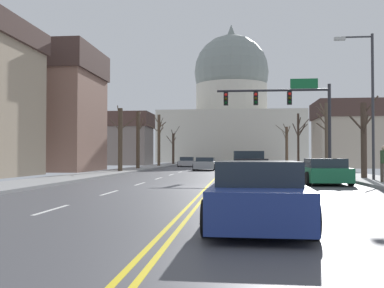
{
  "coord_description": "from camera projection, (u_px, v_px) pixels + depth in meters",
  "views": [
    {
      "loc": [
        1.22,
        -19.57,
        1.39
      ],
      "look_at": [
        -3.03,
        22.51,
        2.46
      ],
      "focal_mm": 41.99,
      "sensor_mm": 36.0,
      "label": 1
    }
  ],
  "objects": [
    {
      "name": "bare_tree_06",
      "position": [
        287.0,
        145.0,
        60.3
      ],
      "size": [
        1.86,
        1.95,
        5.56
      ],
      "color": "#4C3D2D",
      "rests_on": "ground"
    },
    {
      "name": "bare_tree_01",
      "position": [
        173.0,
        147.0,
        65.45
      ],
      "size": [
        1.83,
        2.5,
        5.51
      ],
      "color": "#423328",
      "rests_on": "ground"
    },
    {
      "name": "sedan_near_01",
      "position": [
        324.0,
        172.0,
        21.64
      ],
      "size": [
        2.14,
        4.27,
        1.24
      ],
      "color": "#1E7247",
      "rests_on": "ground"
    },
    {
      "name": "sedan_near_03",
      "position": [
        258.0,
        195.0,
        8.92
      ],
      "size": [
        2.05,
        4.69,
        1.28
      ],
      "color": "navy",
      "rests_on": "ground"
    },
    {
      "name": "bare_tree_02",
      "position": [
        299.0,
        137.0,
        52.6
      ],
      "size": [
        1.86,
        2.61,
        6.16
      ],
      "color": "#423328",
      "rests_on": "ground"
    },
    {
      "name": "flank_building_03",
      "position": [
        363.0,
        134.0,
        49.99
      ],
      "size": [
        10.51,
        7.15,
        7.39
      ],
      "color": "#B2A38E",
      "rests_on": "ground"
    },
    {
      "name": "capitol_building",
      "position": [
        231.0,
        112.0,
        96.42
      ],
      "size": [
        28.87,
        23.28,
        29.71
      ],
      "color": "beige",
      "rests_on": "ground"
    },
    {
      "name": "bare_tree_04",
      "position": [
        326.0,
        134.0,
        36.88
      ],
      "size": [
        1.18,
        2.45,
        5.66
      ],
      "color": "brown",
      "rests_on": "ground"
    },
    {
      "name": "sedan_oncoming_00",
      "position": [
        205.0,
        164.0,
        41.82
      ],
      "size": [
        2.09,
        4.29,
        1.2
      ],
      "color": "#9EA3A8",
      "rests_on": "ground"
    },
    {
      "name": "flank_building_02",
      "position": [
        37.0,
        109.0,
        40.36
      ],
      "size": [
        10.88,
        8.59,
        10.93
      ],
      "color": "#8C6656",
      "rests_on": "ground"
    },
    {
      "name": "signal_gantry",
      "position": [
        288.0,
        105.0,
        31.41
      ],
      "size": [
        7.91,
        0.41,
        6.62
      ],
      "color": "#28282D",
      "rests_on": "ground"
    },
    {
      "name": "street_lamp_right",
      "position": [
        368.0,
        93.0,
        23.19
      ],
      "size": [
        1.99,
        0.24,
        7.56
      ],
      "color": "#333338",
      "rests_on": "ground"
    },
    {
      "name": "bare_tree_07",
      "position": [
        120.0,
        139.0,
        35.83
      ],
      "size": [
        2.18,
        2.09,
        5.13
      ],
      "color": "#4C3D2D",
      "rests_on": "ground"
    },
    {
      "name": "flank_building_01",
      "position": [
        108.0,
        139.0,
        64.84
      ],
      "size": [
        12.68,
        6.63,
        7.49
      ],
      "color": "slate",
      "rests_on": "ground"
    },
    {
      "name": "pedestrian_00",
      "position": [
        384.0,
        162.0,
        20.92
      ],
      "size": [
        0.35,
        0.34,
        1.7
      ],
      "color": "#4C4238",
      "rests_on": "ground"
    },
    {
      "name": "bare_tree_00",
      "position": [
        364.0,
        138.0,
        24.88
      ],
      "size": [
        1.75,
        1.33,
        4.53
      ],
      "color": "#423328",
      "rests_on": "ground"
    },
    {
      "name": "bare_tree_03",
      "position": [
        138.0,
        139.0,
        43.02
      ],
      "size": [
        1.22,
        1.6,
        5.56
      ],
      "color": "#4C3D2D",
      "rests_on": "ground"
    },
    {
      "name": "pickup_truck_near_00",
      "position": [
        249.0,
        166.0,
        27.71
      ],
      "size": [
        2.4,
        5.63,
        1.66
      ],
      "color": "black",
      "rests_on": "ground"
    },
    {
      "name": "sedan_near_02",
      "position": [
        256.0,
        180.0,
        14.89
      ],
      "size": [
        2.18,
        4.58,
        1.19
      ],
      "color": "silver",
      "rests_on": "ground"
    },
    {
      "name": "ground",
      "position": [
        209.0,
        187.0,
        19.55
      ],
      "size": [
        20.0,
        180.0,
        0.2
      ],
      "color": "#48484D"
    },
    {
      "name": "sedan_oncoming_01",
      "position": [
        187.0,
        162.0,
        55.74
      ],
      "size": [
        2.15,
        4.68,
        1.18
      ],
      "color": "#9EA3A8",
      "rests_on": "ground"
    },
    {
      "name": "bare_tree_05",
      "position": [
        159.0,
        139.0,
        53.91
      ],
      "size": [
        2.44,
        2.15,
        6.14
      ],
      "color": "#4C3D2D",
      "rests_on": "ground"
    }
  ]
}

